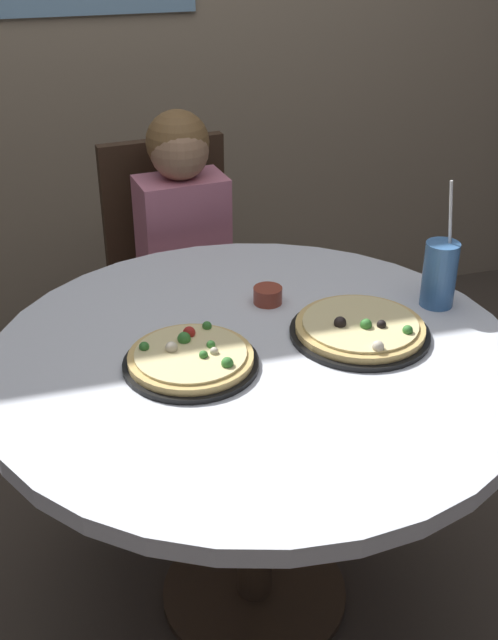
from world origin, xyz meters
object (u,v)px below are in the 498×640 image
object	(u,v)px
pizza_cheese	(360,329)
soda_cup	(440,274)
pizza_veggie	(191,359)
dining_table	(255,390)
diner_child	(193,312)
sauce_bowl	(268,295)
chair_wooden	(176,274)

from	to	relation	value
pizza_cheese	soda_cup	xyz separation A→B (m)	(0.24, 0.09, 0.06)
pizza_veggie	dining_table	bearing A→B (deg)	7.57
diner_child	pizza_veggie	distance (m)	0.78
dining_table	diner_child	bearing A→B (deg)	89.37
dining_table	pizza_veggie	size ratio (longest dim) A/B	4.06
dining_table	pizza_cheese	world-z (taller)	pizza_cheese
dining_table	soda_cup	world-z (taller)	soda_cup
dining_table	sauce_bowl	size ratio (longest dim) A/B	16.67
sauce_bowl	diner_child	bearing A→B (deg)	99.89
soda_cup	pizza_cheese	bearing A→B (deg)	-159.80
pizza_cheese	sauce_bowl	bearing A→B (deg)	126.10
pizza_veggie	soda_cup	xyz separation A→B (m)	(0.63, 0.11, 0.06)
dining_table	soda_cup	size ratio (longest dim) A/B	3.79
pizza_cheese	soda_cup	distance (m)	0.26
dining_table	sauce_bowl	distance (m)	0.26
diner_child	pizza_veggie	size ratio (longest dim) A/B	3.76
dining_table	chair_wooden	xyz separation A→B (m)	(-0.01, 0.88, -0.12)
chair_wooden	sauce_bowl	distance (m)	0.72
dining_table	chair_wooden	world-z (taller)	chair_wooden
dining_table	chair_wooden	bearing A→B (deg)	90.60
pizza_cheese	pizza_veggie	bearing A→B (deg)	-177.23
chair_wooden	pizza_cheese	distance (m)	0.94
pizza_cheese	sauce_bowl	size ratio (longest dim) A/B	4.50
pizza_veggie	diner_child	bearing A→B (deg)	77.77
chair_wooden	pizza_veggie	distance (m)	0.94
diner_child	pizza_cheese	distance (m)	0.79
dining_table	chair_wooden	distance (m)	0.88
pizza_cheese	soda_cup	size ratio (longest dim) A/B	1.02
dining_table	pizza_veggie	bearing A→B (deg)	-172.43
pizza_veggie	soda_cup	bearing A→B (deg)	9.56
chair_wooden	soda_cup	bearing A→B (deg)	-58.25
chair_wooden	diner_child	size ratio (longest dim) A/B	0.88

